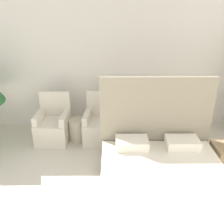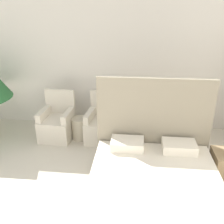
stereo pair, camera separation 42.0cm
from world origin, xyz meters
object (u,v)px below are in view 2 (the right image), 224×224
(armchair_near_window_left, at_px, (57,125))
(armchair_near_window_right, at_px, (103,127))
(bed, at_px, (154,196))
(side_table, at_px, (80,128))

(armchair_near_window_left, xyz_separation_m, armchair_near_window_right, (0.90, -0.00, 0.00))
(armchair_near_window_right, bearing_deg, bed, -58.14)
(side_table, bearing_deg, bed, -53.54)
(bed, bearing_deg, armchair_near_window_left, 134.88)
(armchair_near_window_right, xyz_separation_m, side_table, (-0.45, 0.02, -0.07))
(side_table, bearing_deg, armchair_near_window_left, -177.72)
(bed, height_order, armchair_near_window_left, bed)
(bed, relative_size, armchair_near_window_right, 2.41)
(armchair_near_window_left, bearing_deg, side_table, 5.74)
(armchair_near_window_left, bearing_deg, bed, -41.66)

